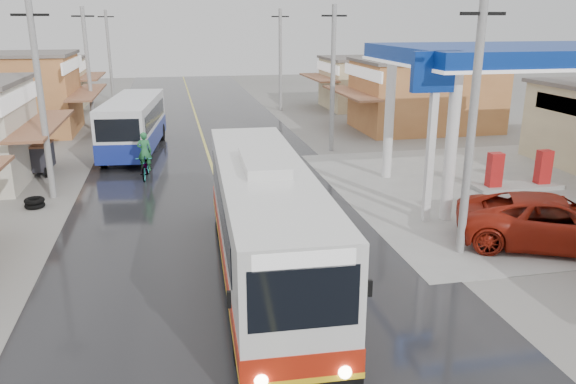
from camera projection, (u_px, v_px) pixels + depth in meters
name	position (u px, v px, depth m)	size (l,w,h in m)	color
ground	(245.00, 272.00, 16.82)	(120.00, 120.00, 0.00)	slate
road	(209.00, 156.00, 30.84)	(12.00, 90.00, 0.02)	black
centre_line	(209.00, 156.00, 30.83)	(0.15, 90.00, 0.01)	#D8CC4C
shopfronts_right	(485.00, 156.00, 30.99)	(11.00, 44.00, 4.80)	beige
utility_poles_left	(77.00, 159.00, 30.40)	(1.60, 50.00, 8.00)	gray
utility_poles_right	(331.00, 151.00, 32.22)	(1.60, 36.00, 8.00)	gray
coach_bus	(264.00, 221.00, 15.91)	(3.05, 11.77, 3.65)	silver
second_bus	(134.00, 124.00, 31.29)	(3.44, 9.29, 3.01)	silver
jeepney	(554.00, 222.00, 18.45)	(2.84, 6.17, 1.71)	maroon
cyclist	(146.00, 163.00, 26.45)	(0.90, 2.15, 2.26)	black
tricycle_near	(38.00, 156.00, 27.20)	(1.39, 2.04, 1.51)	#26262D
tyre_stack	(35.00, 203.00, 22.46)	(0.78, 0.78, 0.40)	black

